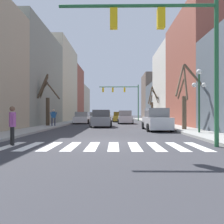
{
  "coord_description": "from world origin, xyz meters",
  "views": [
    {
      "loc": [
        0.52,
        -10.66,
        1.43
      ],
      "look_at": [
        0.01,
        25.17,
        1.6
      ],
      "focal_mm": 35.0,
      "sensor_mm": 36.0,
      "label": 1
    }
  ],
  "objects_px": {
    "traffic_signal_near": "(171,37)",
    "car_driving_toward_lane": "(83,118)",
    "street_tree_right_far": "(153,104)",
    "street_tree_left_mid": "(186,98)",
    "car_parked_right_mid": "(92,117)",
    "car_parked_left_near": "(125,117)",
    "street_tree_right_mid": "(46,102)",
    "street_lamp_right_corner": "(199,88)",
    "car_parked_left_mid": "(102,119)",
    "car_at_intersection": "(156,120)",
    "pedestrian_crossing_street": "(53,116)",
    "pedestrian_near_right_corner": "(12,122)",
    "car_parked_left_far": "(119,117)",
    "traffic_signal_far": "(124,94)"
  },
  "relations": [
    {
      "from": "pedestrian_crossing_street",
      "to": "car_parked_left_near",
      "type": "bearing_deg",
      "value": 37.42
    },
    {
      "from": "traffic_signal_near",
      "to": "car_driving_toward_lane",
      "type": "bearing_deg",
      "value": 108.54
    },
    {
      "from": "car_parked_right_mid",
      "to": "car_parked_left_near",
      "type": "bearing_deg",
      "value": -154.3
    },
    {
      "from": "car_parked_left_mid",
      "to": "car_parked_left_near",
      "type": "bearing_deg",
      "value": 159.04
    },
    {
      "from": "car_parked_left_near",
      "to": "street_tree_right_far",
      "type": "relative_size",
      "value": 0.83
    },
    {
      "from": "car_parked_left_far",
      "to": "pedestrian_near_right_corner",
      "type": "height_order",
      "value": "pedestrian_near_right_corner"
    },
    {
      "from": "car_driving_toward_lane",
      "to": "street_tree_right_mid",
      "type": "relative_size",
      "value": 0.85
    },
    {
      "from": "street_tree_right_far",
      "to": "traffic_signal_near",
      "type": "bearing_deg",
      "value": -98.1
    },
    {
      "from": "car_parked_left_near",
      "to": "car_driving_toward_lane",
      "type": "relative_size",
      "value": 1.03
    },
    {
      "from": "traffic_signal_near",
      "to": "car_parked_right_mid",
      "type": "relative_size",
      "value": 1.62
    },
    {
      "from": "traffic_signal_far",
      "to": "street_lamp_right_corner",
      "type": "bearing_deg",
      "value": -81.45
    },
    {
      "from": "car_parked_right_mid",
      "to": "car_parked_left_far",
      "type": "xyz_separation_m",
      "value": [
        5.09,
        -6.05,
        0.02
      ]
    },
    {
      "from": "car_at_intersection",
      "to": "car_parked_left_far",
      "type": "relative_size",
      "value": 0.97
    },
    {
      "from": "pedestrian_crossing_street",
      "to": "street_tree_left_mid",
      "type": "height_order",
      "value": "street_tree_left_mid"
    },
    {
      "from": "traffic_signal_near",
      "to": "car_driving_toward_lane",
      "type": "relative_size",
      "value": 1.5
    },
    {
      "from": "car_parked_left_near",
      "to": "pedestrian_crossing_street",
      "type": "height_order",
      "value": "pedestrian_crossing_street"
    },
    {
      "from": "car_parked_left_near",
      "to": "street_tree_right_mid",
      "type": "xyz_separation_m",
      "value": [
        -8.4,
        -7.57,
        1.76
      ]
    },
    {
      "from": "traffic_signal_far",
      "to": "street_tree_left_mid",
      "type": "height_order",
      "value": "traffic_signal_far"
    },
    {
      "from": "pedestrian_near_right_corner",
      "to": "street_lamp_right_corner",
      "type": "bearing_deg",
      "value": -99.64
    },
    {
      "from": "street_tree_right_far",
      "to": "street_tree_left_mid",
      "type": "bearing_deg",
      "value": -91.12
    },
    {
      "from": "pedestrian_near_right_corner",
      "to": "street_tree_right_far",
      "type": "height_order",
      "value": "street_tree_right_far"
    },
    {
      "from": "street_tree_right_far",
      "to": "street_lamp_right_corner",
      "type": "bearing_deg",
      "value": -91.26
    },
    {
      "from": "car_parked_left_near",
      "to": "car_at_intersection",
      "type": "distance_m",
      "value": 11.85
    },
    {
      "from": "car_parked_left_mid",
      "to": "street_tree_right_far",
      "type": "xyz_separation_m",
      "value": [
        7.39,
        12.08,
        1.99
      ]
    },
    {
      "from": "car_at_intersection",
      "to": "pedestrian_near_right_corner",
      "type": "relative_size",
      "value": 2.71
    },
    {
      "from": "street_tree_right_far",
      "to": "street_tree_left_mid",
      "type": "relative_size",
      "value": 1.07
    },
    {
      "from": "traffic_signal_near",
      "to": "street_tree_left_mid",
      "type": "bearing_deg",
      "value": 67.8
    },
    {
      "from": "pedestrian_near_right_corner",
      "to": "street_tree_left_mid",
      "type": "relative_size",
      "value": 0.33
    },
    {
      "from": "street_lamp_right_corner",
      "to": "car_parked_left_near",
      "type": "relative_size",
      "value": 0.9
    },
    {
      "from": "pedestrian_near_right_corner",
      "to": "car_parked_left_near",
      "type": "bearing_deg",
      "value": -51.54
    },
    {
      "from": "car_parked_left_mid",
      "to": "car_at_intersection",
      "type": "height_order",
      "value": "car_at_intersection"
    },
    {
      "from": "traffic_signal_far",
      "to": "street_tree_right_mid",
      "type": "distance_m",
      "value": 20.28
    },
    {
      "from": "pedestrian_near_right_corner",
      "to": "pedestrian_crossing_street",
      "type": "bearing_deg",
      "value": -27.49
    },
    {
      "from": "traffic_signal_near",
      "to": "car_parked_left_near",
      "type": "height_order",
      "value": "traffic_signal_near"
    },
    {
      "from": "street_tree_right_far",
      "to": "car_at_intersection",
      "type": "bearing_deg",
      "value": -98.81
    },
    {
      "from": "pedestrian_near_right_corner",
      "to": "street_tree_left_mid",
      "type": "height_order",
      "value": "street_tree_left_mid"
    },
    {
      "from": "pedestrian_near_right_corner",
      "to": "car_driving_toward_lane",
      "type": "bearing_deg",
      "value": -35.64
    },
    {
      "from": "street_tree_left_mid",
      "to": "car_parked_left_mid",
      "type": "bearing_deg",
      "value": 143.01
    },
    {
      "from": "street_lamp_right_corner",
      "to": "car_parked_right_mid",
      "type": "height_order",
      "value": "street_lamp_right_corner"
    },
    {
      "from": "traffic_signal_far",
      "to": "car_at_intersection",
      "type": "xyz_separation_m",
      "value": [
        1.78,
        -22.27,
        -4.13
      ]
    },
    {
      "from": "car_parked_right_mid",
      "to": "pedestrian_crossing_street",
      "type": "bearing_deg",
      "value": 174.9
    },
    {
      "from": "car_parked_left_mid",
      "to": "car_at_intersection",
      "type": "xyz_separation_m",
      "value": [
        4.82,
        -4.48,
        0.03
      ]
    },
    {
      "from": "car_parked_left_near",
      "to": "street_tree_right_mid",
      "type": "height_order",
      "value": "street_tree_right_mid"
    },
    {
      "from": "street_tree_left_mid",
      "to": "street_lamp_right_corner",
      "type": "bearing_deg",
      "value": -92.09
    },
    {
      "from": "traffic_signal_far",
      "to": "street_lamp_right_corner",
      "type": "distance_m",
      "value": 26.32
    },
    {
      "from": "car_driving_toward_lane",
      "to": "street_tree_right_far",
      "type": "distance_m",
      "value": 11.81
    },
    {
      "from": "car_parked_left_far",
      "to": "street_tree_left_mid",
      "type": "xyz_separation_m",
      "value": [
        5.01,
        -18.51,
        1.84
      ]
    },
    {
      "from": "car_parked_right_mid",
      "to": "pedestrian_crossing_street",
      "type": "xyz_separation_m",
      "value": [
        -1.78,
        -19.92,
        0.4
      ]
    },
    {
      "from": "traffic_signal_near",
      "to": "car_parked_left_mid",
      "type": "relative_size",
      "value": 1.64
    },
    {
      "from": "traffic_signal_far",
      "to": "car_parked_left_mid",
      "type": "distance_m",
      "value": 18.52
    }
  ]
}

